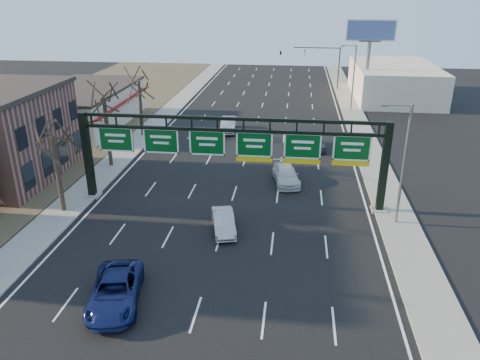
# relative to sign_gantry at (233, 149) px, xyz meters

# --- Properties ---
(ground) EXTENTS (160.00, 160.00, 0.00)m
(ground) POSITION_rel_sign_gantry_xyz_m (-0.16, -8.00, -4.63)
(ground) COLOR black
(ground) RESTS_ON ground
(sidewalk_left) EXTENTS (3.00, 120.00, 0.12)m
(sidewalk_left) POSITION_rel_sign_gantry_xyz_m (-12.96, 12.00, -4.57)
(sidewalk_left) COLOR gray
(sidewalk_left) RESTS_ON ground
(sidewalk_right) EXTENTS (3.00, 120.00, 0.12)m
(sidewalk_right) POSITION_rel_sign_gantry_xyz_m (12.64, 12.00, -4.57)
(sidewalk_right) COLOR gray
(sidewalk_right) RESTS_ON ground
(dirt_strip_left) EXTENTS (21.00, 120.00, 0.06)m
(dirt_strip_left) POSITION_rel_sign_gantry_xyz_m (-25.16, 12.00, -4.60)
(dirt_strip_left) COLOR #473D2B
(dirt_strip_left) RESTS_ON ground
(lane_markings) EXTENTS (21.60, 120.00, 0.01)m
(lane_markings) POSITION_rel_sign_gantry_xyz_m (-0.16, 12.00, -4.62)
(lane_markings) COLOR white
(lane_markings) RESTS_ON ground
(sign_gantry) EXTENTS (24.60, 1.20, 7.20)m
(sign_gantry) POSITION_rel_sign_gantry_xyz_m (0.00, 0.00, 0.00)
(sign_gantry) COLOR black
(sign_gantry) RESTS_ON ground
(cream_strip) EXTENTS (10.90, 18.40, 4.70)m
(cream_strip) POSITION_rel_sign_gantry_xyz_m (-21.64, 21.00, -2.27)
(cream_strip) COLOR beige
(cream_strip) RESTS_ON ground
(building_right_distant) EXTENTS (12.00, 20.00, 5.00)m
(building_right_distant) POSITION_rel_sign_gantry_xyz_m (19.84, 42.00, -2.13)
(building_right_distant) COLOR beige
(building_right_distant) RESTS_ON ground
(tree_gantry) EXTENTS (3.60, 3.60, 8.48)m
(tree_gantry) POSITION_rel_sign_gantry_xyz_m (-12.96, -3.00, 2.48)
(tree_gantry) COLOR #33251C
(tree_gantry) RESTS_ON sidewalk_left
(tree_mid) EXTENTS (3.60, 3.60, 9.24)m
(tree_mid) POSITION_rel_sign_gantry_xyz_m (-12.96, 7.00, 3.23)
(tree_mid) COLOR #33251C
(tree_mid) RESTS_ON sidewalk_left
(tree_far) EXTENTS (3.60, 3.60, 8.86)m
(tree_far) POSITION_rel_sign_gantry_xyz_m (-12.96, 17.00, 2.86)
(tree_far) COLOR #33251C
(tree_far) RESTS_ON sidewalk_left
(streetlight_near) EXTENTS (2.15, 0.22, 9.00)m
(streetlight_near) POSITION_rel_sign_gantry_xyz_m (12.31, -2.00, 0.45)
(streetlight_near) COLOR slate
(streetlight_near) RESTS_ON sidewalk_right
(streetlight_far) EXTENTS (2.15, 0.22, 9.00)m
(streetlight_far) POSITION_rel_sign_gantry_xyz_m (12.31, 32.00, 0.45)
(streetlight_far) COLOR slate
(streetlight_far) RESTS_ON sidewalk_right
(billboard_right) EXTENTS (7.00, 0.50, 12.00)m
(billboard_right) POSITION_rel_sign_gantry_xyz_m (14.84, 36.98, 4.43)
(billboard_right) COLOR slate
(billboard_right) RESTS_ON ground
(traffic_signal_mast) EXTENTS (10.16, 0.54, 7.00)m
(traffic_signal_mast) POSITION_rel_sign_gantry_xyz_m (5.53, 47.00, 0.87)
(traffic_signal_mast) COLOR black
(traffic_signal_mast) RESTS_ON ground
(car_blue_suv) EXTENTS (3.73, 6.11, 1.58)m
(car_blue_suv) POSITION_rel_sign_gantry_xyz_m (-4.73, -13.57, -3.84)
(car_blue_suv) COLOR #121B51
(car_blue_suv) RESTS_ON ground
(car_silver_sedan) EXTENTS (2.43, 4.43, 1.38)m
(car_silver_sedan) POSITION_rel_sign_gantry_xyz_m (-0.07, -4.63, -3.94)
(car_silver_sedan) COLOR #A1A1A5
(car_silver_sedan) RESTS_ON ground
(car_white_wagon) EXTENTS (2.93, 5.32, 1.46)m
(car_white_wagon) POSITION_rel_sign_gantry_xyz_m (4.10, 4.91, -3.90)
(car_white_wagon) COLOR silver
(car_white_wagon) RESTS_ON ground
(car_grey_far) EXTENTS (2.55, 4.74, 1.53)m
(car_grey_far) POSITION_rel_sign_gantry_xyz_m (6.92, 14.73, -3.86)
(car_grey_far) COLOR #3F4144
(car_grey_far) RESTS_ON ground
(car_silver_distant) EXTENTS (2.06, 5.09, 1.64)m
(car_silver_distant) POSITION_rel_sign_gantry_xyz_m (-3.23, 20.18, -3.81)
(car_silver_distant) COLOR #A5A5A9
(car_silver_distant) RESTS_ON ground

